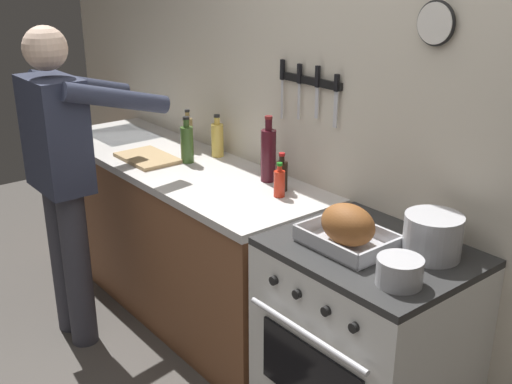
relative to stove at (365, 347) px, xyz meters
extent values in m
cube|color=beige|center=(-0.22, 0.36, 0.85)|extent=(6.00, 0.10, 2.60)
cube|color=black|center=(-0.69, 0.30, 0.96)|extent=(0.41, 0.02, 0.04)
cube|color=silver|center=(-0.87, 0.29, 0.85)|extent=(0.01, 0.00, 0.19)
cube|color=black|center=(-0.87, 0.29, 0.99)|extent=(0.02, 0.02, 0.10)
cube|color=silver|center=(-0.75, 0.29, 0.86)|extent=(0.01, 0.00, 0.17)
cube|color=black|center=(-0.75, 0.29, 0.99)|extent=(0.02, 0.02, 0.09)
cube|color=silver|center=(-0.63, 0.29, 0.87)|extent=(0.02, 0.00, 0.15)
cube|color=black|center=(-0.63, 0.29, 0.99)|extent=(0.02, 0.02, 0.10)
cube|color=silver|center=(-0.50, 0.29, 0.86)|extent=(0.02, 0.00, 0.17)
cube|color=black|center=(-0.50, 0.29, 0.98)|extent=(0.02, 0.02, 0.08)
cylinder|color=white|center=(-0.02, 0.29, 1.27)|extent=(0.15, 0.02, 0.15)
torus|color=black|center=(-0.02, 0.29, 1.27)|extent=(0.17, 0.02, 0.17)
cube|color=brown|center=(-1.42, 0.00, -0.02)|extent=(2.00, 0.62, 0.86)
cube|color=silver|center=(-1.42, 0.00, 0.43)|extent=(2.03, 0.65, 0.04)
cube|color=#B2B5B7|center=(-2.10, 0.02, 0.39)|extent=(0.44, 0.36, 0.11)
cube|color=white|center=(0.00, 0.00, -0.02)|extent=(0.76, 0.62, 0.87)
cube|color=black|center=(0.00, -0.31, 0.00)|extent=(0.53, 0.01, 0.28)
cube|color=#2D2D2D|center=(0.00, 0.00, 0.43)|extent=(0.76, 0.62, 0.03)
cylinder|color=black|center=(-0.21, -0.32, 0.33)|extent=(0.04, 0.02, 0.04)
cylinder|color=black|center=(-0.08, -0.32, 0.33)|extent=(0.04, 0.02, 0.04)
cylinder|color=black|center=(0.08, -0.32, 0.33)|extent=(0.04, 0.02, 0.04)
cylinder|color=black|center=(0.21, -0.32, 0.33)|extent=(0.04, 0.02, 0.04)
cylinder|color=silver|center=(0.00, -0.34, 0.21)|extent=(0.61, 0.02, 0.02)
cylinder|color=#383842|center=(-1.60, -0.63, -0.02)|extent=(0.14, 0.14, 0.86)
cylinder|color=#383842|center=(-1.42, -0.63, -0.02)|extent=(0.14, 0.14, 0.86)
cube|color=#2D3347|center=(-1.51, -0.63, 0.69)|extent=(0.38, 0.22, 0.56)
sphere|color=beige|center=(-1.51, -0.63, 1.10)|extent=(0.21, 0.21, 0.21)
cylinder|color=#2D3347|center=(-1.72, -0.38, 0.87)|extent=(0.09, 0.55, 0.22)
cylinder|color=#2D3347|center=(-1.30, -0.38, 0.87)|extent=(0.09, 0.55, 0.22)
cube|color=#B7B7BC|center=(-0.08, -0.06, 0.46)|extent=(0.34, 0.25, 0.01)
cube|color=#B7B7BC|center=(-0.08, -0.19, 0.49)|extent=(0.34, 0.01, 0.05)
cube|color=#B7B7BC|center=(-0.08, 0.06, 0.49)|extent=(0.34, 0.01, 0.05)
cube|color=#B7B7BC|center=(-0.25, -0.06, 0.49)|extent=(0.01, 0.25, 0.05)
cube|color=#B7B7BC|center=(0.09, -0.06, 0.49)|extent=(0.01, 0.25, 0.05)
ellipsoid|color=brown|center=(-0.08, -0.06, 0.54)|extent=(0.23, 0.17, 0.16)
cylinder|color=#B7B7BC|center=(0.18, 0.12, 0.53)|extent=(0.22, 0.22, 0.17)
cylinder|color=#B7B7BC|center=(0.24, -0.14, 0.50)|extent=(0.16, 0.16, 0.10)
cube|color=tan|center=(-1.53, -0.12, 0.46)|extent=(0.36, 0.24, 0.02)
cylinder|color=#997F4C|center=(-1.57, 0.18, 0.54)|extent=(0.06, 0.06, 0.18)
cylinder|color=#997F4C|center=(-1.57, 0.18, 0.65)|extent=(0.03, 0.03, 0.04)
cylinder|color=black|center=(-1.57, 0.18, 0.68)|extent=(0.03, 0.03, 0.01)
cylinder|color=#385623|center=(-1.36, 0.03, 0.55)|extent=(0.07, 0.07, 0.20)
cylinder|color=#385623|center=(-1.36, 0.03, 0.67)|extent=(0.03, 0.03, 0.04)
cylinder|color=black|center=(-1.36, 0.03, 0.70)|extent=(0.04, 0.04, 0.01)
cylinder|color=black|center=(-0.70, 0.14, 0.52)|extent=(0.06, 0.06, 0.14)
cylinder|color=black|center=(-0.70, 0.14, 0.61)|extent=(0.03, 0.03, 0.03)
cylinder|color=#B21919|center=(-0.70, 0.14, 0.63)|extent=(0.03, 0.03, 0.01)
cylinder|color=red|center=(-0.65, 0.09, 0.51)|extent=(0.05, 0.05, 0.12)
cylinder|color=red|center=(-0.65, 0.09, 0.59)|extent=(0.02, 0.02, 0.03)
cylinder|color=#197219|center=(-0.65, 0.09, 0.61)|extent=(0.03, 0.03, 0.01)
cylinder|color=#47141E|center=(-0.85, 0.19, 0.58)|extent=(0.08, 0.08, 0.26)
cylinder|color=#47141E|center=(-0.85, 0.19, 0.74)|extent=(0.03, 0.03, 0.06)
cylinder|color=maroon|center=(-0.85, 0.19, 0.78)|extent=(0.04, 0.04, 0.01)
cylinder|color=gold|center=(-1.34, 0.23, 0.54)|extent=(0.07, 0.07, 0.18)
cylinder|color=gold|center=(-1.34, 0.23, 0.65)|extent=(0.03, 0.03, 0.04)
cylinder|color=black|center=(-1.34, 0.23, 0.68)|extent=(0.03, 0.03, 0.01)
camera|label=1|loc=(1.40, -1.70, 1.50)|focal=43.38mm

